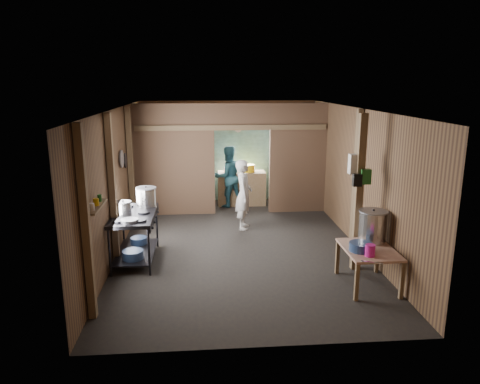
{
  "coord_description": "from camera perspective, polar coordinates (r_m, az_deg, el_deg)",
  "views": [
    {
      "loc": [
        -0.67,
        -8.26,
        3.09
      ],
      "look_at": [
        0.0,
        -0.2,
        1.1
      ],
      "focal_mm": 33.88,
      "sensor_mm": 36.0,
      "label": 1
    }
  ],
  "objects": [
    {
      "name": "floor",
      "position": [
        8.84,
        -0.11,
        -6.63
      ],
      "size": [
        4.5,
        7.0,
        0.0
      ],
      "primitive_type": "cube",
      "color": "black",
      "rests_on": "ground"
    },
    {
      "name": "ceiling",
      "position": [
        8.3,
        -0.12,
        10.44
      ],
      "size": [
        4.5,
        7.0,
        0.0
      ],
      "primitive_type": "cube",
      "color": "#454240",
      "rests_on": "ground"
    },
    {
      "name": "wall_back",
      "position": [
        11.91,
        -1.48,
        5.17
      ],
      "size": [
        4.5,
        0.0,
        2.6
      ],
      "primitive_type": "cube",
      "color": "brown",
      "rests_on": "ground"
    },
    {
      "name": "wall_front",
      "position": [
        5.13,
        3.07,
        -6.6
      ],
      "size": [
        4.5,
        0.0,
        2.6
      ],
      "primitive_type": "cube",
      "color": "brown",
      "rests_on": "ground"
    },
    {
      "name": "wall_left",
      "position": [
        8.6,
        -15.23,
        1.32
      ],
      "size": [
        0.0,
        7.0,
        2.6
      ],
      "primitive_type": "cube",
      "color": "brown",
      "rests_on": "ground"
    },
    {
      "name": "wall_right",
      "position": [
        8.94,
        14.42,
        1.83
      ],
      "size": [
        0.0,
        7.0,
        2.6
      ],
      "primitive_type": "cube",
      "color": "brown",
      "rests_on": "ground"
    },
    {
      "name": "partition_left",
      "position": [
        10.63,
        -8.23,
        3.98
      ],
      "size": [
        1.85,
        0.1,
        2.6
      ],
      "primitive_type": "cube",
      "color": "brown",
      "rests_on": "floor"
    },
    {
      "name": "partition_right",
      "position": [
        10.85,
        7.28,
        4.21
      ],
      "size": [
        1.35,
        0.1,
        2.6
      ],
      "primitive_type": "cube",
      "color": "brown",
      "rests_on": "floor"
    },
    {
      "name": "partition_header",
      "position": [
        10.53,
        0.28,
        9.51
      ],
      "size": [
        1.3,
        0.1,
        0.6
      ],
      "primitive_type": "cube",
      "color": "brown",
      "rests_on": "wall_back"
    },
    {
      "name": "turquoise_panel",
      "position": [
        11.86,
        -1.46,
        4.89
      ],
      "size": [
        4.4,
        0.06,
        2.5
      ],
      "primitive_type": "cube",
      "color": "#87C1BD",
      "rests_on": "wall_back"
    },
    {
      "name": "back_counter",
      "position": [
        11.56,
        0.19,
        0.49
      ],
      "size": [
        1.2,
        0.5,
        0.85
      ],
      "primitive_type": "cube",
      "color": "brown",
      "rests_on": "floor"
    },
    {
      "name": "wall_clock",
      "position": [
        11.76,
        -0.24,
        8.0
      ],
      "size": [
        0.2,
        0.03,
        0.2
      ],
      "primitive_type": "cylinder",
      "rotation": [
        1.57,
        0.0,
        0.0
      ],
      "color": "silver",
      "rests_on": "wall_back"
    },
    {
      "name": "post_left_a",
      "position": [
        6.13,
        -18.85,
        -3.92
      ],
      "size": [
        0.1,
        0.12,
        2.6
      ],
      "primitive_type": "cube",
      "color": "brown",
      "rests_on": "floor"
    },
    {
      "name": "post_left_b",
      "position": [
        7.82,
        -15.75,
        0.06
      ],
      "size": [
        0.1,
        0.12,
        2.6
      ],
      "primitive_type": "cube",
      "color": "brown",
      "rests_on": "floor"
    },
    {
      "name": "post_left_c",
      "position": [
        9.75,
        -13.6,
        2.85
      ],
      "size": [
        0.1,
        0.12,
        2.6
      ],
      "primitive_type": "cube",
      "color": "brown",
      "rests_on": "floor"
    },
    {
      "name": "post_right",
      "position": [
        8.73,
        14.41,
        1.56
      ],
      "size": [
        0.1,
        0.12,
        2.6
      ],
      "primitive_type": "cube",
      "color": "brown",
      "rests_on": "floor"
    },
    {
      "name": "post_free",
      "position": [
        7.61,
        14.72,
        -0.23
      ],
      "size": [
        0.12,
        0.12,
        2.6
      ],
      "primitive_type": "cube",
      "color": "brown",
      "rests_on": "floor"
    },
    {
      "name": "cross_beam",
      "position": [
        10.48,
        -1.07,
        8.12
      ],
      "size": [
        4.4,
        0.12,
        0.12
      ],
      "primitive_type": "cube",
      "color": "brown",
      "rests_on": "wall_left"
    },
    {
      "name": "pan_lid_big",
      "position": [
        8.91,
        -14.67,
        4.07
      ],
      "size": [
        0.03,
        0.34,
        0.34
      ],
      "primitive_type": "cylinder",
      "rotation": [
        0.0,
        1.57,
        0.0
      ],
      "color": "gray",
      "rests_on": "wall_left"
    },
    {
      "name": "pan_lid_small",
      "position": [
        9.32,
        -14.23,
        3.88
      ],
      "size": [
        0.03,
        0.3,
        0.3
      ],
      "primitive_type": "cylinder",
      "rotation": [
        0.0,
        1.57,
        0.0
      ],
      "color": "black",
      "rests_on": "wall_left"
    },
    {
      "name": "wall_shelf",
      "position": [
        6.56,
        -17.64,
        -1.77
      ],
      "size": [
        0.14,
        0.8,
        0.03
      ],
      "primitive_type": "cube",
      "color": "brown",
      "rests_on": "wall_left"
    },
    {
      "name": "jar_white",
      "position": [
        6.31,
        -18.17,
        -1.81
      ],
      "size": [
        0.07,
        0.07,
        0.1
      ],
      "primitive_type": "cylinder",
      "color": "silver",
      "rests_on": "wall_shelf"
    },
    {
      "name": "jar_yellow",
      "position": [
        6.54,
        -17.68,
        -1.22
      ],
      "size": [
        0.08,
        0.08,
        0.1
      ],
      "primitive_type": "cylinder",
      "color": "gold",
      "rests_on": "wall_shelf"
    },
    {
      "name": "jar_green",
      "position": [
        6.75,
        -17.28,
        -0.74
      ],
      "size": [
        0.06,
        0.06,
        0.1
      ],
      "primitive_type": "cylinder",
      "color": "#19571E",
      "rests_on": "wall_shelf"
    },
    {
      "name": "bag_white",
      "position": [
        7.57,
        14.38,
        3.43
      ],
      "size": [
        0.22,
        0.15,
        0.32
      ],
      "primitive_type": "cube",
      "color": "silver",
      "rests_on": "post_free"
    },
    {
      "name": "bag_green",
      "position": [
        7.52,
        15.51,
        1.89
      ],
      "size": [
        0.16,
        0.12,
        0.24
      ],
      "primitive_type": "cube",
      "color": "#19571E",
      "rests_on": "post_free"
    },
    {
      "name": "bag_black",
      "position": [
        7.46,
        14.53,
        1.47
      ],
      "size": [
        0.14,
        0.1,
        0.2
      ],
      "primitive_type": "cube",
      "color": "black",
      "rests_on": "post_free"
    },
    {
      "name": "gas_range",
      "position": [
        8.16,
        -13.07,
        -5.56
      ],
      "size": [
        0.75,
        1.46,
        0.86
      ],
      "primitive_type": null,
      "color": "black",
      "rests_on": "floor"
    },
    {
      "name": "prep_table",
      "position": [
        7.33,
        15.79,
        -9.09
      ],
      "size": [
        0.74,
        1.02,
        0.6
      ],
      "primitive_type": null,
      "color": "tan",
      "rests_on": "floor"
    },
    {
      "name": "stove_pot_large",
      "position": [
        8.4,
        -11.72,
        -0.68
      ],
      "size": [
        0.49,
        0.49,
        0.38
      ],
      "primitive_type": null,
      "rotation": [
        0.0,
        0.0,
        -0.4
      ],
      "color": "beige",
      "rests_on": "gas_range"
    },
    {
      "name": "stove_pot_med",
      "position": [
        8.04,
        -14.47,
        -1.99
      ],
      "size": [
        0.35,
        0.35,
        0.24
      ],
      "primitive_type": null,
      "rotation": [
        0.0,
        0.0,
        0.31
      ],
      "color": "beige",
      "rests_on": "gas_range"
    },
    {
      "name": "frying_pan",
      "position": [
        7.58,
        -13.75,
        -3.51
      ],
      "size": [
        0.36,
        0.55,
        0.07
      ],
      "primitive_type": null,
      "rotation": [
        0.0,
        0.0,
        0.15
      ],
      "color": "gray",
      "rests_on": "gas_range"
    },
    {
      "name": "blue_tub_front",
      "position": [
        7.91,
        -13.34,
        -7.68
      ],
      "size": [
        0.35,
        0.35,
        0.15
      ],
      "primitive_type": "cylinder",
      "color": "navy",
      "rests_on": "gas_range"
    },
    {
      "name": "blue_tub_back",
      "position": [
        8.59,
        -12.64,
        -5.99
      ],
      "size": [
        0.3,
        0.3,
        0.12
      ],
      "primitive_type": "cylinder",
      "color": "navy",
      "rests_on": "gas_range"
    },
    {
      "name": "stock_pot",
      "position": [
        7.48,
        16.35,
        -4.21
      ],
      "size": [
        0.54,
        0.54,
        0.53
      ],
      "primitive_type": null,
      "rotation": [
        0.0,
        0.0,
        0.23
      ],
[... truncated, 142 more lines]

